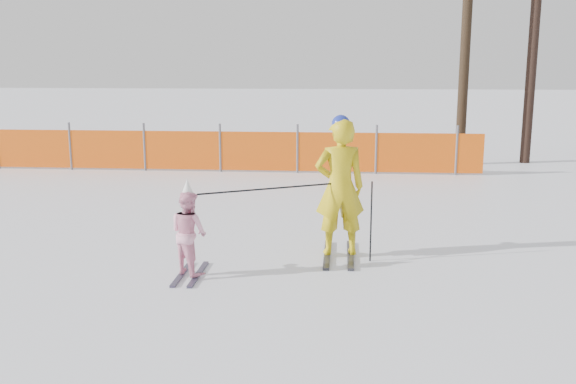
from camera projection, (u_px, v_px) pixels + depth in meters
The scene contains 6 objects.
ground at pixel (285, 271), 8.76m from camera, with size 120.00×120.00×0.00m, color white.
adult at pixel (340, 187), 9.22m from camera, with size 0.80×1.38×2.07m.
child at pixel (189, 232), 8.47m from camera, with size 0.69×1.03×1.31m.
ski_poles at pixel (306, 201), 8.90m from camera, with size 2.34×0.93×1.16m.
safety_fence at pixel (194, 150), 16.61m from camera, with size 14.70×0.06×1.25m.
tree_trunks at pixel (521, 57), 17.86m from camera, with size 4.41×2.59×6.66m.
Camera 1 is at (0.74, -8.33, 2.80)m, focal length 40.00 mm.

